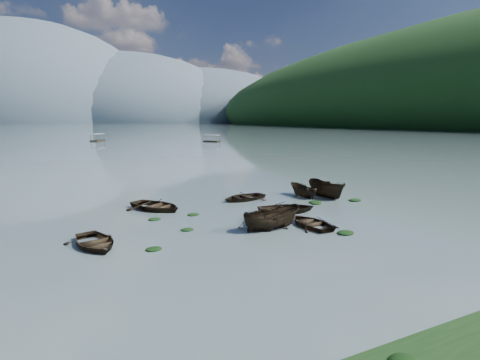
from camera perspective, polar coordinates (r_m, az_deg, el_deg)
name	(u,v)px	position (r m, az deg, el deg)	size (l,w,h in m)	color
ground_plane	(319,236)	(25.63, 11.93, -8.32)	(2400.00, 2400.00, 0.00)	slate
haze_mtn_b	(33,123)	(920.33, -28.97, 7.62)	(520.00, 520.00, 340.00)	#475666
haze_mtn_c	(129,123)	(932.24, -16.50, 8.40)	(520.00, 520.00, 260.00)	#475666
haze_mtn_d	(201,122)	(978.43, -5.94, 8.75)	(520.00, 520.00, 220.00)	#475666
rowboat_0	(95,246)	(24.77, -21.22, -9.38)	(3.11, 4.36, 0.90)	black
rowboat_1	(264,222)	(28.35, 3.66, -6.42)	(3.66, 5.13, 1.06)	black
rowboat_2	(272,229)	(26.71, 4.84, -7.42)	(1.72, 4.57, 1.76)	black
rowboat_3	(311,226)	(27.83, 10.77, -6.87)	(2.94, 4.12, 0.85)	black
rowboat_4	(287,212)	(31.55, 7.17, -4.86)	(3.43, 4.80, 0.99)	black
rowboat_5	(326,197)	(38.28, 13.04, -2.52)	(1.90, 5.04, 1.95)	black
rowboat_6	(156,210)	(32.93, -12.68, -4.41)	(3.63, 5.08, 1.05)	black
rowboat_7	(244,200)	(35.90, 0.59, -3.06)	(3.19, 4.47, 0.93)	black
rowboat_8	(303,196)	(38.01, 9.53, -2.49)	(1.42, 3.76, 1.45)	black
weed_clump_0	(154,250)	(23.10, -12.99, -10.33)	(0.98, 0.80, 0.21)	black
weed_clump_1	(187,230)	(26.52, -8.04, -7.60)	(0.94, 0.75, 0.21)	black
weed_clump_2	(345,234)	(26.49, 15.78, -7.89)	(1.21, 0.97, 0.26)	black
weed_clump_3	(316,204)	(34.89, 11.52, -3.61)	(0.98, 0.83, 0.22)	black
weed_clump_4	(355,201)	(37.14, 17.09, -3.05)	(1.26, 1.00, 0.26)	black
weed_clump_5	(155,220)	(29.66, -12.89, -5.93)	(0.98, 0.79, 0.21)	black
weed_clump_6	(193,215)	(30.55, -7.13, -5.32)	(0.99, 0.82, 0.21)	black
weed_clump_7	(315,203)	(35.33, 11.41, -3.44)	(1.26, 1.01, 0.27)	black
pontoon_centre	(98,141)	(142.44, -20.85, 5.56)	(2.68, 6.42, 2.46)	black
pontoon_right	(212,142)	(129.59, -4.31, 5.83)	(2.42, 5.82, 2.23)	black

